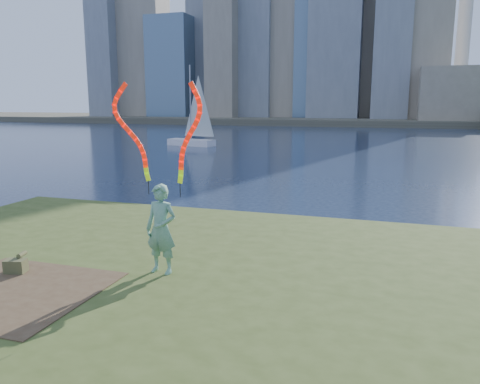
% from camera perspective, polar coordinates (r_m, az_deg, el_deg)
% --- Properties ---
extents(ground, '(320.00, 320.00, 0.00)m').
position_cam_1_polar(ground, '(11.60, -6.23, -11.05)').
color(ground, '#18243D').
rests_on(ground, ground).
extents(grassy_knoll, '(20.00, 18.00, 0.80)m').
position_cam_1_polar(grassy_knoll, '(9.59, -11.98, -13.89)').
color(grassy_knoll, '#3B4C1B').
rests_on(grassy_knoll, ground).
extents(dirt_patch, '(3.20, 3.00, 0.02)m').
position_cam_1_polar(dirt_patch, '(10.00, -25.98, -10.82)').
color(dirt_patch, '#47331E').
rests_on(dirt_patch, grassy_knoll).
extents(far_shore, '(320.00, 40.00, 1.20)m').
position_cam_1_polar(far_shore, '(104.98, 15.44, 8.45)').
color(far_shore, '#4B4637').
rests_on(far_shore, ground).
extents(woman_with_ribbons, '(2.15, 0.50, 4.23)m').
position_cam_1_polar(woman_with_ribbons, '(9.74, -9.56, -1.89)').
color(woman_with_ribbons, '#176C3F').
rests_on(woman_with_ribbons, grassy_knoll).
extents(canvas_bag, '(0.47, 0.53, 0.40)m').
position_cam_1_polar(canvas_bag, '(10.95, -25.63, -8.08)').
color(canvas_bag, '#495329').
rests_on(canvas_bag, grassy_knoll).
extents(sailboat, '(5.32, 2.63, 8.00)m').
position_cam_1_polar(sailboat, '(47.67, -5.72, 7.27)').
color(sailboat, white).
rests_on(sailboat, ground).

